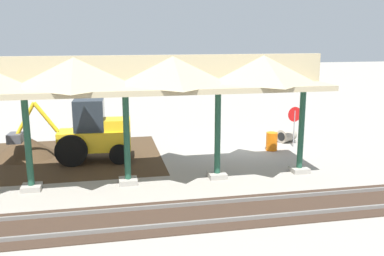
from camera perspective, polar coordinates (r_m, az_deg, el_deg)
ground_plane at (r=21.90m, az=6.54°, el=-2.61°), size 120.00×120.00×0.00m
dirt_work_zone at (r=20.85m, az=-17.15°, el=-3.86°), size 9.27×7.00×0.01m
platform_canopy at (r=15.96m, az=-15.39°, el=6.64°), size 18.94×3.20×4.90m
rail_tracks at (r=15.17m, az=15.59°, el=-9.82°), size 60.00×2.58×0.15m
stop_sign at (r=22.21m, az=13.51°, el=1.26°), size 0.76×0.13×2.07m
backhoe at (r=19.74m, az=-13.29°, el=-0.76°), size 5.36×1.85×2.82m
dirt_mound at (r=21.77m, az=-21.27°, el=-3.49°), size 5.81×5.81×2.05m
concrete_pipe at (r=23.38m, az=12.48°, el=-0.96°), size 1.14×1.06×0.70m
traffic_barrel at (r=21.52m, az=10.58°, el=-1.77°), size 0.56×0.56×0.90m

